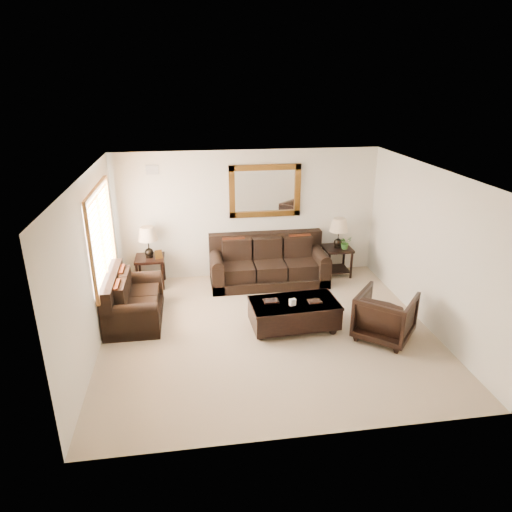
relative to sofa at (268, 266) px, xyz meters
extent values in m
cube|color=gray|center=(-0.35, -2.03, -0.36)|extent=(5.50, 5.00, 0.01)
cube|color=white|center=(-0.35, -2.03, 2.34)|extent=(5.50, 5.00, 0.01)
cube|color=beige|center=(-0.35, 0.47, 0.99)|extent=(5.50, 0.01, 2.70)
cube|color=beige|center=(-0.35, -4.53, 0.99)|extent=(5.50, 0.01, 2.70)
cube|color=beige|center=(-3.10, -2.03, 0.99)|extent=(0.01, 5.00, 2.70)
cube|color=beige|center=(2.40, -2.03, 0.99)|extent=(0.01, 5.00, 2.70)
cube|color=white|center=(-3.09, -1.13, 1.19)|extent=(0.01, 1.80, 1.50)
cube|color=brown|center=(-3.05, -1.13, 1.98)|extent=(0.06, 1.96, 0.08)
cube|color=brown|center=(-3.05, -1.13, 0.40)|extent=(0.06, 1.96, 0.08)
cube|color=brown|center=(-3.05, -2.07, 1.19)|extent=(0.06, 0.08, 1.50)
cube|color=brown|center=(-3.05, -0.19, 1.19)|extent=(0.06, 0.08, 1.50)
cube|color=brown|center=(-3.05, -1.13, 1.19)|extent=(0.05, 0.05, 1.50)
cube|color=#452B0D|center=(0.00, 0.44, 1.49)|extent=(1.50, 0.06, 1.10)
cube|color=white|center=(0.00, 0.46, 1.49)|extent=(1.26, 0.01, 0.86)
cube|color=#999999|center=(-2.25, 0.45, 1.99)|extent=(0.25, 0.02, 0.18)
cube|color=black|center=(0.00, -0.07, -0.26)|extent=(2.41, 1.04, 0.20)
cube|color=black|center=(0.00, 0.33, 0.38)|extent=(2.41, 0.24, 0.49)
cube|color=black|center=(-0.64, -0.09, -0.01)|extent=(0.62, 0.85, 0.30)
cube|color=black|center=(0.00, -0.09, -0.01)|extent=(0.62, 0.85, 0.30)
cube|color=black|center=(0.64, -0.09, -0.01)|extent=(0.62, 0.85, 0.30)
cube|color=black|center=(-1.09, -0.07, -0.07)|extent=(0.24, 1.04, 0.58)
cylinder|color=black|center=(-1.09, -0.07, 0.22)|extent=(0.24, 1.02, 0.24)
cube|color=black|center=(1.09, -0.07, -0.07)|extent=(0.24, 1.04, 0.58)
cylinder|color=black|center=(1.09, -0.07, 0.22)|extent=(0.24, 1.02, 0.24)
cube|color=#591F0B|center=(-0.70, 0.13, 0.38)|extent=(0.46, 0.20, 0.47)
cube|color=#591F0B|center=(0.70, 0.13, 0.38)|extent=(0.46, 0.20, 0.47)
cube|color=black|center=(-2.62, -1.26, -0.27)|extent=(0.93, 1.56, 0.18)
cube|color=black|center=(-2.98, -1.26, 0.30)|extent=(0.21, 1.56, 0.44)
cube|color=black|center=(-2.60, -1.54, -0.05)|extent=(0.76, 0.54, 0.26)
cube|color=black|center=(-2.60, -0.98, -0.05)|extent=(0.76, 0.54, 0.26)
cube|color=black|center=(-2.62, -1.93, -0.10)|extent=(0.93, 0.21, 0.52)
cylinder|color=black|center=(-2.62, -1.93, 0.16)|extent=(0.91, 0.21, 0.21)
cube|color=black|center=(-2.62, -0.59, -0.10)|extent=(0.93, 0.21, 0.52)
cylinder|color=black|center=(-2.62, -0.59, 0.16)|extent=(0.91, 0.21, 0.21)
cube|color=#591F0B|center=(-2.80, -1.59, 0.30)|extent=(0.18, 0.41, 0.42)
cube|color=#591F0B|center=(-2.80, -0.93, 0.30)|extent=(0.18, 0.41, 0.42)
cube|color=black|center=(-2.43, 0.14, 0.25)|extent=(0.58, 0.58, 0.05)
cube|color=black|center=(-2.43, 0.14, -0.23)|extent=(0.49, 0.49, 0.03)
cylinder|color=black|center=(-2.67, -0.10, -0.07)|extent=(0.05, 0.05, 0.58)
cylinder|color=black|center=(-2.18, -0.10, -0.07)|extent=(0.05, 0.05, 0.58)
cylinder|color=black|center=(-2.67, 0.39, -0.07)|extent=(0.05, 0.05, 0.58)
cylinder|color=black|center=(-2.18, 0.39, -0.07)|extent=(0.05, 0.05, 0.58)
sphere|color=black|center=(-2.43, 0.14, 0.38)|extent=(0.18, 0.18, 0.18)
cylinder|color=black|center=(-2.43, 0.14, 0.57)|extent=(0.03, 0.03, 0.38)
cone|color=tan|center=(-2.43, 0.14, 0.78)|extent=(0.40, 0.40, 0.27)
cube|color=#452B0D|center=(-2.24, 0.04, 0.36)|extent=(0.16, 0.10, 0.18)
cube|color=black|center=(1.55, 0.14, 0.25)|extent=(0.58, 0.58, 0.05)
cube|color=black|center=(1.55, 0.14, -0.23)|extent=(0.49, 0.49, 0.03)
cylinder|color=black|center=(1.30, -0.10, -0.07)|extent=(0.05, 0.05, 0.58)
cylinder|color=black|center=(1.79, -0.10, -0.07)|extent=(0.05, 0.05, 0.58)
cylinder|color=black|center=(1.30, 0.39, -0.07)|extent=(0.05, 0.05, 0.58)
cylinder|color=black|center=(1.79, 0.39, -0.07)|extent=(0.05, 0.05, 0.58)
sphere|color=black|center=(1.55, 0.14, 0.38)|extent=(0.18, 0.18, 0.18)
cylinder|color=black|center=(1.55, 0.14, 0.57)|extent=(0.03, 0.03, 0.38)
cone|color=tan|center=(1.55, 0.14, 0.78)|extent=(0.40, 0.40, 0.27)
sphere|color=black|center=(-0.51, -2.28, -0.30)|extent=(0.13, 0.13, 0.13)
sphere|color=black|center=(0.72, -2.28, -0.30)|extent=(0.13, 0.13, 0.13)
sphere|color=black|center=(-0.51, -1.72, -0.30)|extent=(0.13, 0.13, 0.13)
sphere|color=black|center=(0.72, -1.72, -0.30)|extent=(0.13, 0.13, 0.13)
cube|color=black|center=(0.10, -2.00, -0.06)|extent=(1.49, 0.86, 0.41)
cube|color=black|center=(0.10, -2.00, 0.12)|extent=(1.52, 0.88, 0.04)
cube|color=black|center=(-0.29, -1.94, 0.16)|extent=(0.25, 0.18, 0.03)
cube|color=black|center=(0.44, -2.05, 0.16)|extent=(0.23, 0.17, 0.03)
cube|color=white|center=(0.05, -2.11, 0.20)|extent=(0.12, 0.10, 0.11)
imported|color=black|center=(1.51, -2.51, 0.08)|extent=(1.17, 1.16, 0.88)
imported|color=#2A5A1F|center=(1.67, 0.04, 0.38)|extent=(0.33, 0.34, 0.22)
camera|label=1|loc=(-1.55, -8.72, 3.66)|focal=32.00mm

